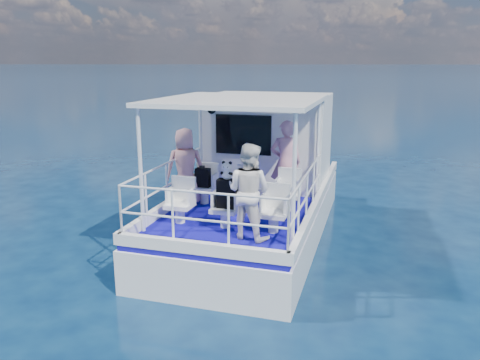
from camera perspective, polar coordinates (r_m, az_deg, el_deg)
name	(u,v)px	position (r m, az deg, el deg)	size (l,w,h in m)	color
ground	(242,250)	(9.95, 0.25, -8.56)	(2000.00, 2000.00, 0.00)	#081F3D
hull	(254,234)	(10.85, 1.74, -6.60)	(3.00, 7.00, 1.60)	white
deck	(254,199)	(10.58, 1.78, -2.29)	(2.90, 6.90, 0.10)	#100A8E
cabin	(268,140)	(11.56, 3.47, 4.95)	(2.85, 2.00, 2.20)	white
canopy	(239,100)	(9.02, -0.09, 9.68)	(3.00, 3.20, 0.08)	white
canopy_posts	(239,160)	(9.13, -0.17, 2.51)	(2.77, 2.97, 2.20)	white
railings	(234,193)	(8.97, -0.77, -1.65)	(2.84, 3.59, 1.00)	white
seat_port_fwd	(204,195)	(10.04, -4.36, -1.80)	(0.48, 0.46, 0.38)	white
seat_center_fwd	(245,198)	(9.77, 0.59, -2.22)	(0.48, 0.46, 0.38)	white
seat_stbd_fwd	(287,202)	(9.57, 5.78, -2.64)	(0.48, 0.46, 0.38)	white
seat_port_aft	(180,213)	(8.89, -7.33, -3.99)	(0.48, 0.46, 0.38)	white
seat_center_aft	(225,217)	(8.58, -1.80, -4.56)	(0.48, 0.46, 0.38)	white
seat_stbd_aft	(273,222)	(8.36, 4.09, -5.11)	(0.48, 0.46, 0.38)	white
passenger_port_fwd	(185,167)	(9.86, -6.68, 1.61)	(0.61, 0.44, 1.63)	pink
passenger_stbd_fwd	(286,163)	(9.88, 5.59, 2.12)	(0.65, 0.43, 1.79)	#C88199
passenger_stbd_aft	(249,191)	(7.90, 1.05, -1.39)	(0.80, 0.63, 1.65)	white
backpack_port	(203,178)	(9.90, -4.55, 0.29)	(0.30, 0.17, 0.40)	black
backpack_center	(227,194)	(8.44, -1.58, -1.66)	(0.35, 0.20, 0.53)	black
compact_camera	(202,167)	(9.83, -4.65, 1.58)	(0.10, 0.06, 0.06)	black
panda	(227,170)	(8.33, -1.60, 1.18)	(0.21, 0.18, 0.33)	white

